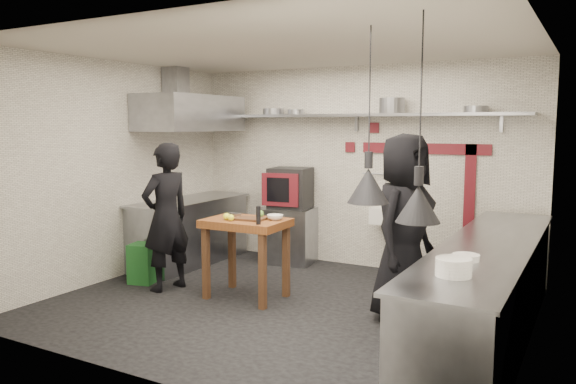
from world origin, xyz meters
The scene contains 47 objects.
floor centered at (0.00, 0.00, 0.00)m, with size 5.00×5.00×0.00m, color black.
ceiling centered at (0.00, 0.00, 2.80)m, with size 5.00×5.00×0.00m, color beige.
wall_back centered at (0.00, 2.10, 1.40)m, with size 5.00×0.04×2.80m, color silver.
wall_front centered at (0.00, -2.10, 1.40)m, with size 5.00×0.04×2.80m, color silver.
wall_left centered at (-2.50, 0.00, 1.40)m, with size 0.04×4.20×2.80m, color silver.
wall_right centered at (2.50, 0.00, 1.40)m, with size 0.04×4.20×2.80m, color silver.
red_band_horiz centered at (0.95, 2.08, 1.68)m, with size 1.70×0.02×0.14m, color maroon.
red_band_vert centered at (1.55, 2.08, 1.20)m, with size 0.14×0.02×1.10m, color maroon.
red_tile_a centered at (0.25, 2.08, 1.95)m, with size 0.14×0.02×0.14m, color maroon.
red_tile_b centered at (-0.10, 2.08, 1.68)m, with size 0.14×0.02×0.14m, color maroon.
back_shelf centered at (0.00, 1.92, 2.12)m, with size 4.60×0.34×0.04m, color slate.
shelf_bracket_left centered at (-1.90, 2.07, 2.02)m, with size 0.04×0.06×0.24m, color slate.
shelf_bracket_mid centered at (0.00, 2.07, 2.02)m, with size 0.04×0.06×0.24m, color slate.
shelf_bracket_right centered at (1.90, 2.07, 2.02)m, with size 0.04×0.06×0.24m, color slate.
pan_far_left centered at (-1.26, 1.92, 2.19)m, with size 0.30×0.30×0.09m, color slate.
pan_mid_left centered at (-0.88, 1.92, 2.18)m, with size 0.23×0.23×0.07m, color slate.
stock_pot centered at (0.55, 1.92, 2.24)m, with size 0.34×0.34×0.20m, color slate.
pan_right centered at (1.62, 1.92, 2.18)m, with size 0.29×0.29×0.08m, color slate.
oven_stand centered at (-0.91, 1.80, 0.40)m, with size 0.71×0.64×0.80m, color slate.
combi_oven centered at (-0.88, 1.77, 1.09)m, with size 0.54×0.51×0.58m, color black.
oven_door centered at (-0.90, 1.49, 1.09)m, with size 0.54×0.03×0.46m, color maroon.
oven_glass centered at (-0.92, 1.47, 1.09)m, with size 0.33×0.01×0.34m, color black.
hand_sink centered at (0.55, 1.92, 0.78)m, with size 0.46×0.34×0.22m, color white.
sink_tap centered at (0.55, 1.92, 0.96)m, with size 0.03×0.03×0.14m, color slate.
sink_drain centered at (0.55, 1.88, 0.34)m, with size 0.06×0.06×0.66m, color slate.
utensil_rail centered at (0.55, 2.06, 1.32)m, with size 0.02×0.02×0.90m, color slate.
counter_right centered at (2.15, 0.00, 0.45)m, with size 0.70×3.80×0.90m, color slate.
counter_right_top centered at (2.15, 0.00, 0.92)m, with size 0.76×3.90×0.03m, color slate.
plate_stack centered at (2.12, -1.30, 1.00)m, with size 0.25×0.25×0.13m, color white.
small_bowl_right centered at (2.10, -0.78, 0.96)m, with size 0.21×0.21×0.05m, color white.
counter_left centered at (-2.15, 1.05, 0.45)m, with size 0.70×1.90×0.90m, color slate.
counter_left_top centered at (-2.15, 1.05, 0.92)m, with size 0.76×2.00×0.03m, color slate.
extractor_hood centered at (-2.10, 1.05, 2.15)m, with size 0.78×1.60×0.50m, color slate.
hood_duct centered at (-2.35, 1.05, 2.55)m, with size 0.28×0.28×0.50m, color slate.
green_bin centered at (-2.00, -0.06, 0.25)m, with size 0.30×0.30×0.50m, color #1D6124.
prep_table centered at (-0.52, 0.05, 0.46)m, with size 0.92×0.64×0.92m, color brown, non-canonical shape.
cutting_board centered at (-0.45, 0.04, 0.93)m, with size 0.33×0.23×0.03m, color #51311D.
pepper_mill centered at (-0.21, -0.17, 1.02)m, with size 0.05×0.05×0.20m, color black.
lemon_a centered at (-0.68, -0.10, 0.96)m, with size 0.08×0.08×0.08m, color #F6FF27.
lemon_b centered at (-0.60, -0.13, 0.96)m, with size 0.07×0.07×0.07m, color #F6FF27.
veg_ball centered at (-0.41, 0.18, 0.97)m, with size 0.09×0.09×0.09m, color #589235.
steel_tray centered at (-0.79, 0.19, 0.94)m, with size 0.16×0.11×0.03m, color slate.
bowl centered at (-0.20, 0.17, 0.95)m, with size 0.19×0.19×0.06m, color white.
heat_lamp_near centered at (1.28, -0.79, 2.07)m, with size 0.35×0.35×1.47m, color black, non-canonical shape.
heat_lamp_far centered at (1.82, -1.19, 2.04)m, with size 0.33×0.33×1.53m, color black, non-canonical shape.
chef_left centered at (-1.54, -0.14, 0.89)m, with size 0.65×0.43×1.78m, color black.
chef_right centered at (1.26, 0.26, 0.95)m, with size 0.93×0.61×1.91m, color black.
Camera 1 is at (2.98, -5.23, 1.99)m, focal length 35.00 mm.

